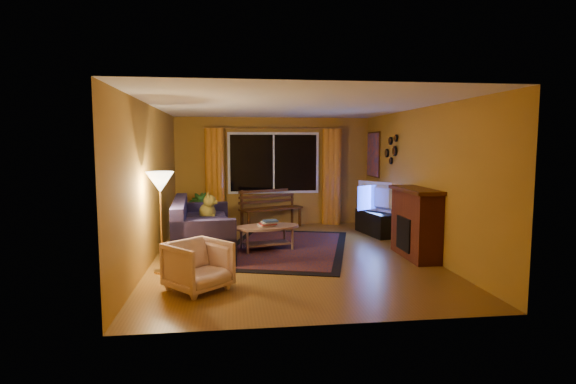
{
  "coord_description": "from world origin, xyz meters",
  "views": [
    {
      "loc": [
        -0.98,
        -7.42,
        1.87
      ],
      "look_at": [
        0.0,
        0.3,
        1.05
      ],
      "focal_mm": 28.0,
      "sensor_mm": 36.0,
      "label": 1
    }
  ],
  "objects": [
    {
      "name": "window",
      "position": [
        0.0,
        2.94,
        1.45
      ],
      "size": [
        2.0,
        0.02,
        1.3
      ],
      "primitive_type": "cube",
      "color": "black",
      "rests_on": "wall_back"
    },
    {
      "name": "curtain_right",
      "position": [
        1.35,
        2.88,
        1.12
      ],
      "size": [
        0.36,
        0.36,
        2.24
      ],
      "primitive_type": "cylinder",
      "color": "orange",
      "rests_on": "ground"
    },
    {
      "name": "fireplace",
      "position": [
        2.05,
        -0.4,
        0.55
      ],
      "size": [
        0.4,
        1.2,
        1.1
      ],
      "primitive_type": "cube",
      "color": "maroon",
      "rests_on": "ground"
    },
    {
      "name": "curtain_rod",
      "position": [
        0.0,
        2.9,
        2.25
      ],
      "size": [
        3.2,
        0.03,
        0.03
      ],
      "primitive_type": "cylinder",
      "rotation": [
        0.0,
        1.57,
        0.0
      ],
      "color": "#BF8C3F",
      "rests_on": "wall_back"
    },
    {
      "name": "wall_right",
      "position": [
        2.26,
        0.0,
        1.25
      ],
      "size": [
        0.02,
        6.0,
        2.5
      ],
      "primitive_type": "cube",
      "color": "#B27E29",
      "rests_on": "ground"
    },
    {
      "name": "rug",
      "position": [
        -0.01,
        0.49,
        0.01
      ],
      "size": [
        2.91,
        3.73,
        0.02
      ],
      "primitive_type": "cube",
      "rotation": [
        0.0,
        0.0,
        -0.28
      ],
      "color": "#662005",
      "rests_on": "ground"
    },
    {
      "name": "coffee_table",
      "position": [
        -0.37,
        0.43,
        0.22
      ],
      "size": [
        1.43,
        1.43,
        0.43
      ],
      "primitive_type": "cylinder",
      "rotation": [
        0.0,
        0.0,
        0.22
      ],
      "color": "#956A54",
      "rests_on": "ground"
    },
    {
      "name": "potted_plant",
      "position": [
        -1.68,
        2.4,
        0.42
      ],
      "size": [
        0.61,
        0.61,
        0.83
      ],
      "primitive_type": "imported",
      "rotation": [
        0.0,
        0.0,
        -0.41
      ],
      "color": "#235B1E",
      "rests_on": "ground"
    },
    {
      "name": "bench",
      "position": [
        -0.09,
        2.58,
        0.22
      ],
      "size": [
        1.5,
        0.99,
        0.44
      ],
      "primitive_type": "cube",
      "rotation": [
        0.0,
        0.0,
        0.43
      ],
      "color": "#421E04",
      "rests_on": "ground"
    },
    {
      "name": "sofa",
      "position": [
        -1.48,
        0.41,
        0.46
      ],
      "size": [
        1.14,
        2.35,
        0.93
      ],
      "primitive_type": "cube",
      "rotation": [
        0.0,
        0.0,
        0.07
      ],
      "color": "#221C41",
      "rests_on": "ground"
    },
    {
      "name": "dog",
      "position": [
        -1.43,
        0.93,
        0.7
      ],
      "size": [
        0.43,
        0.51,
        0.48
      ],
      "primitive_type": null,
      "rotation": [
        0.0,
        0.0,
        -0.3
      ],
      "color": "olive",
      "rests_on": "sofa"
    },
    {
      "name": "ceiling",
      "position": [
        0.0,
        0.0,
        2.51
      ],
      "size": [
        4.5,
        6.0,
        0.02
      ],
      "primitive_type": "cube",
      "color": "white",
      "rests_on": "ground"
    },
    {
      "name": "tv_console",
      "position": [
        2.0,
        1.53,
        0.24
      ],
      "size": [
        0.57,
        1.2,
        0.48
      ],
      "primitive_type": "cube",
      "rotation": [
        0.0,
        0.0,
        0.17
      ],
      "color": "black",
      "rests_on": "ground"
    },
    {
      "name": "wall_left",
      "position": [
        -2.26,
        0.0,
        1.25
      ],
      "size": [
        0.02,
        6.0,
        2.5
      ],
      "primitive_type": "cube",
      "color": "#B27E29",
      "rests_on": "ground"
    },
    {
      "name": "painting",
      "position": [
        2.22,
        2.45,
        1.65
      ],
      "size": [
        0.04,
        0.76,
        0.96
      ],
      "primitive_type": "cube",
      "color": "#D94B23",
      "rests_on": "wall_right"
    },
    {
      "name": "floor",
      "position": [
        0.0,
        0.0,
        -0.01
      ],
      "size": [
        4.5,
        6.0,
        0.02
      ],
      "primitive_type": "cube",
      "color": "brown",
      "rests_on": "ground"
    },
    {
      "name": "wall_back",
      "position": [
        0.0,
        3.01,
        1.25
      ],
      "size": [
        4.5,
        0.02,
        2.5
      ],
      "primitive_type": "cube",
      "color": "#B27E29",
      "rests_on": "ground"
    },
    {
      "name": "armchair",
      "position": [
        -1.41,
        -1.69,
        0.35
      ],
      "size": [
        0.94,
        0.94,
        0.71
      ],
      "primitive_type": "imported",
      "rotation": [
        0.0,
        0.0,
        0.72
      ],
      "color": "beige",
      "rests_on": "ground"
    },
    {
      "name": "curtain_left",
      "position": [
        -1.35,
        2.88,
        1.12
      ],
      "size": [
        0.36,
        0.36,
        2.24
      ],
      "primitive_type": "cylinder",
      "color": "orange",
      "rests_on": "ground"
    },
    {
      "name": "floor_lamp",
      "position": [
        -2.0,
        -0.8,
        0.74
      ],
      "size": [
        0.31,
        0.31,
        1.48
      ],
      "primitive_type": "cylinder",
      "rotation": [
        0.0,
        0.0,
        0.29
      ],
      "color": "#BF8C3F",
      "rests_on": "ground"
    },
    {
      "name": "mirror_cluster",
      "position": [
        2.21,
        1.3,
        1.8
      ],
      "size": [
        0.06,
        0.6,
        0.56
      ],
      "primitive_type": null,
      "color": "black",
      "rests_on": "wall_right"
    },
    {
      "name": "television",
      "position": [
        2.0,
        1.53,
        0.79
      ],
      "size": [
        0.72,
        0.97,
        0.62
      ],
      "primitive_type": "imported",
      "rotation": [
        0.0,
        0.0,
        2.16
      ],
      "color": "black",
      "rests_on": "tv_console"
    }
  ]
}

